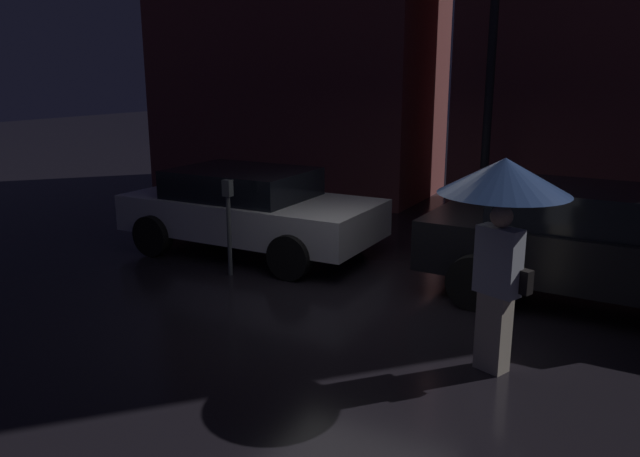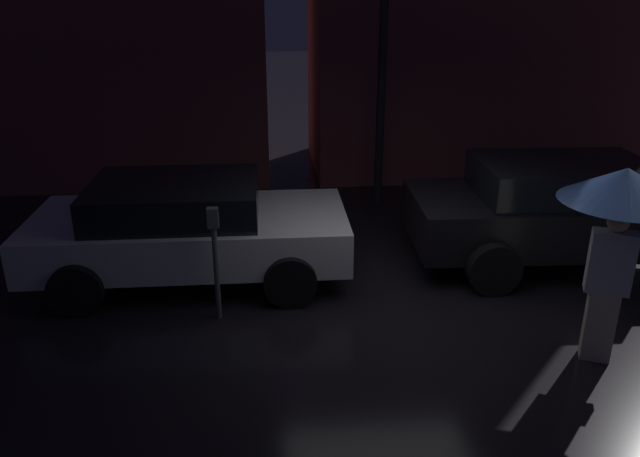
{
  "view_description": "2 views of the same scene",
  "coord_description": "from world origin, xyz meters",
  "px_view_note": "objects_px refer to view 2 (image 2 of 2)",
  "views": [
    {
      "loc": [
        3.0,
        -6.43,
        2.72
      ],
      "look_at": [
        -0.42,
        -0.02,
        0.91
      ],
      "focal_mm": 35.0,
      "sensor_mm": 36.0,
      "label": 1
    },
    {
      "loc": [
        -1.39,
        -6.08,
        3.56
      ],
      "look_at": [
        -0.79,
        0.52,
        0.95
      ],
      "focal_mm": 35.0,
      "sensor_mm": 36.0,
      "label": 2
    }
  ],
  "objects_px": {
    "parked_car_black": "(568,210)",
    "parking_meter": "(215,252)",
    "parked_car_white": "(187,227)",
    "pedestrian_with_umbrella": "(622,205)",
    "street_lamp_near": "(385,0)"
  },
  "relations": [
    {
      "from": "parked_car_white",
      "to": "parking_meter",
      "type": "relative_size",
      "value": 2.96
    },
    {
      "from": "parked_car_white",
      "to": "pedestrian_with_umbrella",
      "type": "height_order",
      "value": "pedestrian_with_umbrella"
    },
    {
      "from": "parked_car_black",
      "to": "parking_meter",
      "type": "height_order",
      "value": "parked_car_black"
    },
    {
      "from": "parking_meter",
      "to": "pedestrian_with_umbrella",
      "type": "bearing_deg",
      "value": -16.69
    },
    {
      "from": "parked_car_white",
      "to": "parked_car_black",
      "type": "relative_size",
      "value": 0.92
    },
    {
      "from": "parked_car_black",
      "to": "parked_car_white",
      "type": "bearing_deg",
      "value": -177.41
    },
    {
      "from": "pedestrian_with_umbrella",
      "to": "parking_meter",
      "type": "bearing_deg",
      "value": 5.82
    },
    {
      "from": "parked_car_white",
      "to": "parking_meter",
      "type": "height_order",
      "value": "parking_meter"
    },
    {
      "from": "parked_car_black",
      "to": "pedestrian_with_umbrella",
      "type": "relative_size",
      "value": 2.13
    },
    {
      "from": "parked_car_white",
      "to": "parked_car_black",
      "type": "distance_m",
      "value": 5.0
    },
    {
      "from": "parked_car_white",
      "to": "street_lamp_near",
      "type": "distance_m",
      "value": 4.78
    },
    {
      "from": "parked_car_black",
      "to": "street_lamp_near",
      "type": "bearing_deg",
      "value": 129.87
    },
    {
      "from": "parked_car_black",
      "to": "parking_meter",
      "type": "xyz_separation_m",
      "value": [
        -4.57,
        -1.15,
        0.07
      ]
    },
    {
      "from": "pedestrian_with_umbrella",
      "to": "street_lamp_near",
      "type": "height_order",
      "value": "street_lamp_near"
    },
    {
      "from": "parked_car_black",
      "to": "pedestrian_with_umbrella",
      "type": "xyz_separation_m",
      "value": [
        -0.71,
        -2.3,
        0.9
      ]
    }
  ]
}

